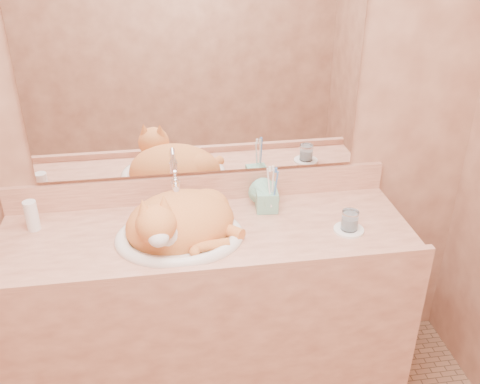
{
  "coord_description": "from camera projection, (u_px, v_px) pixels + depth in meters",
  "views": [
    {
      "loc": [
        -0.13,
        -1.01,
        1.97
      ],
      "look_at": [
        0.13,
        0.7,
        1.03
      ],
      "focal_mm": 40.0,
      "sensor_mm": 36.0,
      "label": 1
    }
  ],
  "objects": [
    {
      "name": "wall_back",
      "position": [
        197.0,
        110.0,
        2.11
      ],
      "size": [
        2.4,
        0.02,
        2.5
      ],
      "primitive_type": "cube",
      "color": "#8E5740",
      "rests_on": "ground"
    },
    {
      "name": "toothbrush_cup",
      "position": [
        272.0,
        202.0,
        2.16
      ],
      "size": [
        0.14,
        0.14,
        0.11
      ],
      "primitive_type": "imported",
      "rotation": [
        0.0,
        0.0,
        0.26
      ],
      "color": "#75BC9F",
      "rests_on": "vanity_counter"
    },
    {
      "name": "faucet",
      "position": [
        176.0,
        195.0,
        2.15
      ],
      "size": [
        0.06,
        0.13,
        0.18
      ],
      "primitive_type": null,
      "rotation": [
        0.0,
        0.0,
        0.1
      ],
      "color": "white",
      "rests_on": "vanity_counter"
    },
    {
      "name": "water_glass",
      "position": [
        350.0,
        220.0,
        2.05
      ],
      "size": [
        0.06,
        0.06,
        0.08
      ],
      "primitive_type": "cylinder",
      "color": "silver",
      "rests_on": "saucer"
    },
    {
      "name": "soap_dispenser",
      "position": [
        268.0,
        194.0,
        2.13
      ],
      "size": [
        0.1,
        0.1,
        0.2
      ],
      "primitive_type": "imported",
      "rotation": [
        0.0,
        0.0,
        -0.08
      ],
      "color": "#75BC9F",
      "rests_on": "vanity_counter"
    },
    {
      "name": "saucer",
      "position": [
        349.0,
        230.0,
        2.07
      ],
      "size": [
        0.12,
        0.12,
        0.01
      ],
      "primitive_type": "cylinder",
      "color": "white",
      "rests_on": "vanity_counter"
    },
    {
      "name": "toothbrushes",
      "position": [
        273.0,
        186.0,
        2.13
      ],
      "size": [
        0.04,
        0.04,
        0.22
      ],
      "primitive_type": null,
      "color": "white",
      "rests_on": "toothbrush_cup"
    },
    {
      "name": "vanity_counter",
      "position": [
        209.0,
        317.0,
        2.26
      ],
      "size": [
        1.6,
        0.55,
        0.85
      ],
      "primitive_type": null,
      "color": "#A26048",
      "rests_on": "floor"
    },
    {
      "name": "cat",
      "position": [
        178.0,
        220.0,
        2.01
      ],
      "size": [
        0.5,
        0.44,
        0.23
      ],
      "primitive_type": null,
      "rotation": [
        0.0,
        0.0,
        0.25
      ],
      "color": "#CF6D2F",
      "rests_on": "sink_basin"
    },
    {
      "name": "mirror",
      "position": [
        195.0,
        77.0,
        2.03
      ],
      "size": [
        1.3,
        0.02,
        0.8
      ],
      "primitive_type": "cube",
      "color": "white",
      "rests_on": "wall_back"
    },
    {
      "name": "lotion_bottle",
      "position": [
        32.0,
        216.0,
        2.06
      ],
      "size": [
        0.05,
        0.05,
        0.12
      ],
      "primitive_type": "cylinder",
      "color": "white",
      "rests_on": "vanity_counter"
    },
    {
      "name": "sink_basin",
      "position": [
        179.0,
        221.0,
        1.99
      ],
      "size": [
        0.5,
        0.42,
        0.15
      ],
      "primitive_type": null,
      "rotation": [
        0.0,
        0.0,
        0.05
      ],
      "color": "white",
      "rests_on": "vanity_counter"
    }
  ]
}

